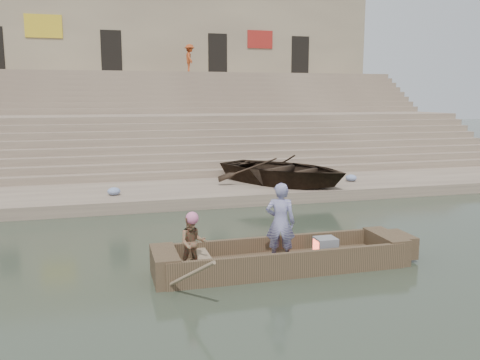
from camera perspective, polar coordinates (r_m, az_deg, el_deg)
name	(u,v)px	position (r m, az deg, el deg)	size (l,w,h in m)	color
ground	(237,271)	(10.92, -0.33, -10.40)	(120.00, 120.00, 0.00)	#273225
lower_landing	(181,193)	(18.45, -6.71, -1.52)	(32.00, 4.00, 0.40)	gray
mid_landing	(159,143)	(25.66, -9.26, 4.24)	(32.00, 3.00, 2.80)	gray
upper_landing	(147,114)	(32.55, -10.63, 7.42)	(32.00, 3.00, 5.20)	gray
ghat_steps	(155,132)	(27.31, -9.66, 5.38)	(32.00, 11.00, 5.20)	gray
building_wall	(141,69)	(36.56, -11.30, 12.33)	(32.00, 5.07, 11.20)	tan
main_rowboat	(282,264)	(11.08, 4.81, -9.52)	(5.00, 1.30, 0.22)	brown
rowboat_trim	(291,254)	(11.08, 5.85, -8.47)	(6.04, 2.63, 1.82)	brown
standing_man	(280,223)	(10.64, 4.65, -4.87)	(0.63, 0.41, 1.72)	navy
rowing_man	(193,243)	(10.20, -5.45, -7.19)	(0.56, 0.44, 1.15)	#246D42
television	(325,246)	(11.36, 9.70, -7.50)	(0.46, 0.42, 0.40)	slate
beached_rowboat	(284,170)	(19.10, 5.01, 1.14)	(3.73, 5.23, 1.08)	#2D2116
pedestrian	(190,59)	(32.74, -5.77, 13.67)	(1.15, 0.66, 1.79)	#A3401B
cloth_bundles	(90,188)	(18.42, -16.80, -0.84)	(16.43, 2.12, 0.26)	#3F5999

